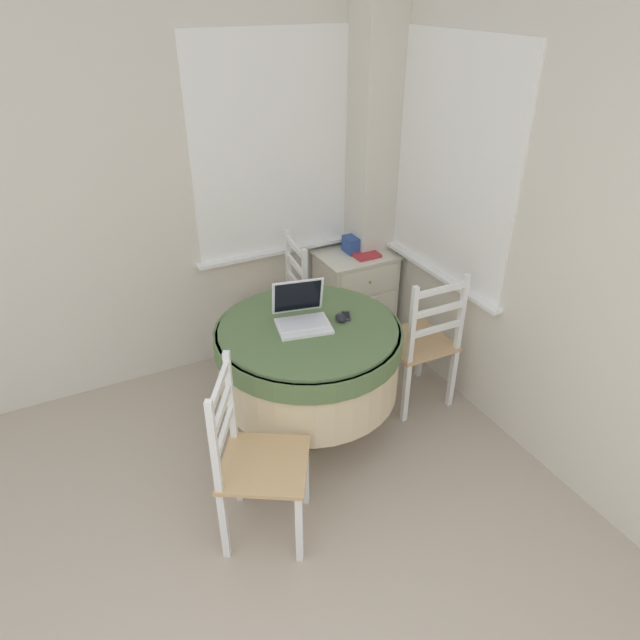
# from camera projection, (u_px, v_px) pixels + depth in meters

# --- Properties ---
(corner_room_shell) EXTENTS (4.56, 4.92, 2.55)m
(corner_room_shell) POSITION_uv_depth(u_px,v_px,m) (336.00, 239.00, 2.94)
(corner_room_shell) COLOR beige
(corner_room_shell) RESTS_ON ground_plane
(round_dining_table) EXTENTS (1.07, 1.07, 0.76)m
(round_dining_table) POSITION_uv_depth(u_px,v_px,m) (309.00, 355.00, 3.28)
(round_dining_table) COLOR #4C3D2D
(round_dining_table) RESTS_ON ground_plane
(laptop) EXTENTS (0.35, 0.33, 0.24)m
(laptop) POSITION_uv_depth(u_px,v_px,m) (302.00, 315.00, 3.19)
(laptop) COLOR white
(laptop) RESTS_ON round_dining_table
(computer_mouse) EXTENTS (0.05, 0.08, 0.04)m
(computer_mouse) POSITION_uv_depth(u_px,v_px,m) (341.00, 318.00, 3.22)
(computer_mouse) COLOR black
(computer_mouse) RESTS_ON round_dining_table
(cell_phone) EXTENTS (0.09, 0.11, 0.01)m
(cell_phone) POSITION_uv_depth(u_px,v_px,m) (346.00, 316.00, 3.28)
(cell_phone) COLOR #2D2D33
(cell_phone) RESTS_ON round_dining_table
(dining_chair_near_back_window) EXTENTS (0.45, 0.45, 0.96)m
(dining_chair_near_back_window) POSITION_uv_depth(u_px,v_px,m) (279.00, 309.00, 3.97)
(dining_chair_near_back_window) COLOR tan
(dining_chair_near_back_window) RESTS_ON ground_plane
(dining_chair_near_right_window) EXTENTS (0.42, 0.42, 0.96)m
(dining_chair_near_right_window) POSITION_uv_depth(u_px,v_px,m) (421.00, 343.00, 3.60)
(dining_chair_near_right_window) COLOR tan
(dining_chair_near_right_window) RESTS_ON ground_plane
(dining_chair_camera_near) EXTENTS (0.56, 0.56, 0.96)m
(dining_chair_camera_near) POSITION_uv_depth(u_px,v_px,m) (255.00, 462.00, 2.71)
(dining_chair_camera_near) COLOR tan
(dining_chair_camera_near) RESTS_ON ground_plane
(corner_cabinet) EXTENTS (0.55, 0.42, 0.72)m
(corner_cabinet) POSITION_uv_depth(u_px,v_px,m) (355.00, 298.00, 4.32)
(corner_cabinet) COLOR silver
(corner_cabinet) RESTS_ON ground_plane
(storage_box) EXTENTS (0.20, 0.14, 0.12)m
(storage_box) POSITION_uv_depth(u_px,v_px,m) (358.00, 243.00, 4.16)
(storage_box) COLOR #2D4C93
(storage_box) RESTS_ON corner_cabinet
(book_on_cabinet) EXTENTS (0.18, 0.19, 0.02)m
(book_on_cabinet) POSITION_uv_depth(u_px,v_px,m) (364.00, 253.00, 4.11)
(book_on_cabinet) COLOR #BC3338
(book_on_cabinet) RESTS_ON corner_cabinet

